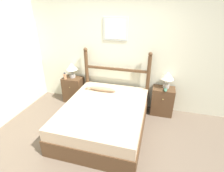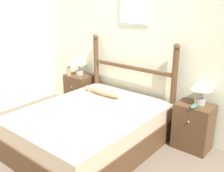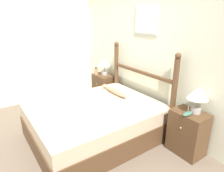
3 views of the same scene
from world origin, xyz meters
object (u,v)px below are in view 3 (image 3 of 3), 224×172
at_px(table_lamp_left, 104,63).
at_px(bottle, 96,71).
at_px(table_lamp_right, 198,95).
at_px(nightstand_left, 104,88).
at_px(bed, 96,121).
at_px(model_boat, 188,114).
at_px(fish_pillow, 115,91).
at_px(nightstand_right, 188,133).

height_order(table_lamp_left, bottle, table_lamp_left).
bearing_deg(bottle, table_lamp_right, 3.77).
xyz_separation_m(nightstand_left, table_lamp_right, (2.27, 0.05, 0.59)).
height_order(bed, nightstand_left, nightstand_left).
height_order(model_boat, fish_pillow, model_boat).
bearing_deg(bed, fish_pillow, 113.81).
height_order(nightstand_right, table_lamp_left, table_lamp_left).
distance_m(bottle, fish_pillow, 1.03).
relative_size(model_boat, fish_pillow, 0.26).
bearing_deg(bed, bottle, 148.68).
bearing_deg(bottle, model_boat, -0.01).
bearing_deg(table_lamp_right, bed, -141.44).
xyz_separation_m(bed, nightstand_right, (1.12, 0.87, 0.05)).
height_order(nightstand_left, table_lamp_left, table_lamp_left).
height_order(table_lamp_right, fish_pillow, table_lamp_right).
distance_m(bed, bottle, 1.53).
bearing_deg(fish_pillow, bottle, 168.48).
xyz_separation_m(nightstand_right, table_lamp_left, (-2.23, 0.03, 0.59)).
bearing_deg(fish_pillow, model_boat, 8.40).
xyz_separation_m(table_lamp_left, bottle, (-0.13, -0.14, -0.19)).
bearing_deg(table_lamp_right, fish_pillow, -165.44).
bearing_deg(fish_pillow, nightstand_right, 13.00).
distance_m(table_lamp_right, fish_pillow, 1.48).
height_order(table_lamp_right, bottle, table_lamp_right).
height_order(nightstand_left, nightstand_right, same).
distance_m(nightstand_left, bottle, 0.44).
distance_m(nightstand_right, model_boat, 0.37).
distance_m(nightstand_left, table_lamp_left, 0.59).
bearing_deg(nightstand_right, table_lamp_right, 52.72).
distance_m(nightstand_right, fish_pillow, 1.42).
distance_m(bed, nightstand_right, 1.42).
distance_m(nightstand_left, nightstand_right, 2.23).
distance_m(bed, table_lamp_left, 1.57).
distance_m(table_lamp_left, table_lamp_right, 2.27).
bearing_deg(table_lamp_right, nightstand_left, -178.76).
relative_size(nightstand_left, table_lamp_right, 1.72).
relative_size(bottle, fish_pillow, 0.26).
xyz_separation_m(nightstand_left, model_boat, (2.26, -0.11, 0.35)).
bearing_deg(bottle, bed, -31.32).
bearing_deg(nightstand_right, table_lamp_left, 179.24).
height_order(nightstand_right, bottle, bottle).
relative_size(bed, table_lamp_left, 5.31).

